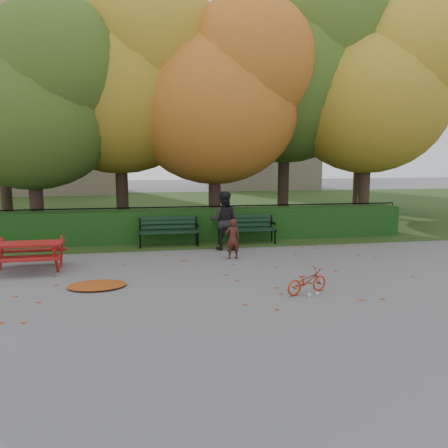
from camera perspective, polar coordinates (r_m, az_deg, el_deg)
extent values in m
plane|color=slate|center=(9.91, 1.54, -6.77)|extent=(90.00, 90.00, 0.00)
plane|color=#1F3B17|center=(23.58, -5.39, 2.16)|extent=(90.00, 90.00, 0.00)
cube|color=#C3B199|center=(36.38, -22.12, 15.67)|extent=(10.00, 7.00, 15.00)
cube|color=#C3B199|center=(38.81, 4.84, 13.54)|extent=(9.00, 6.00, 12.00)
cube|color=black|center=(14.15, -2.15, -0.06)|extent=(13.00, 0.90, 1.00)
cube|color=black|center=(15.00, -2.57, -1.19)|extent=(14.00, 0.04, 0.04)
cube|color=black|center=(14.88, -2.60, 2.30)|extent=(14.00, 0.04, 0.04)
cylinder|color=black|center=(15.49, -27.15, -0.25)|extent=(0.03, 0.03, 1.00)
cylinder|color=black|center=(14.85, -14.14, 0.09)|extent=(0.03, 0.03, 1.00)
cylinder|color=black|center=(14.94, -2.58, 0.40)|extent=(0.03, 0.03, 1.00)
cylinder|color=black|center=(15.62, 8.39, 0.67)|extent=(0.03, 0.03, 1.00)
cylinder|color=black|center=(17.05, 19.62, 0.92)|extent=(0.03, 0.03, 1.00)
cylinder|color=black|center=(15.62, -23.32, 3.06)|extent=(0.44, 0.44, 2.62)
ellipsoid|color=#2F4A18|center=(15.64, -23.94, 13.37)|extent=(5.60, 5.60, 5.04)
sphere|color=#2F4A18|center=(14.94, -21.06, 18.68)|extent=(4.20, 4.20, 4.20)
cylinder|color=black|center=(16.41, -13.18, 4.69)|extent=(0.44, 0.44, 3.15)
ellipsoid|color=olive|center=(16.54, -13.59, 16.43)|extent=(6.40, 6.40, 5.76)
sphere|color=olive|center=(16.01, -9.65, 22.07)|extent=(4.80, 4.80, 4.80)
cylinder|color=black|center=(15.80, -1.24, 4.13)|extent=(0.44, 0.44, 2.80)
ellipsoid|color=#9C401A|center=(15.85, -1.27, 15.01)|extent=(6.00, 6.00, 5.40)
sphere|color=#9C401A|center=(15.53, 3.25, 20.18)|extent=(4.50, 4.50, 4.50)
cylinder|color=black|center=(17.74, 7.76, 5.68)|extent=(0.44, 0.44, 3.50)
ellipsoid|color=#2F4A18|center=(17.95, 8.01, 17.72)|extent=(6.80, 6.80, 6.12)
sphere|color=#2F4A18|center=(17.88, 12.97, 22.64)|extent=(5.10, 5.10, 5.10)
cylinder|color=black|center=(17.42, 17.78, 4.43)|extent=(0.44, 0.44, 2.97)
ellipsoid|color=olive|center=(17.51, 18.27, 14.89)|extent=(5.80, 5.80, 5.22)
sphere|color=olive|center=(17.59, 22.74, 18.94)|extent=(4.35, 4.35, 4.35)
cylinder|color=black|center=(19.68, -26.66, 4.87)|extent=(0.44, 0.44, 3.32)
sphere|color=#9C401A|center=(19.01, -24.92, 20.23)|extent=(4.95, 4.95, 4.95)
cylinder|color=black|center=(21.79, 17.07, 5.44)|extent=(0.44, 0.44, 3.15)
ellipsoid|color=#2F4A18|center=(21.89, 17.47, 14.29)|extent=(6.00, 6.00, 5.40)
sphere|color=#2F4A18|center=(21.93, 21.14, 17.67)|extent=(4.50, 4.50, 4.50)
cube|color=black|center=(12.98, -7.17, -1.17)|extent=(1.80, 0.12, 0.04)
cube|color=black|center=(13.16, -7.22, -1.04)|extent=(1.80, 0.12, 0.04)
cube|color=black|center=(13.33, -7.26, -0.92)|extent=(1.80, 0.12, 0.04)
cube|color=black|center=(13.41, -7.29, -0.39)|extent=(1.80, 0.05, 0.10)
cube|color=black|center=(13.38, -7.30, 0.24)|extent=(1.80, 0.05, 0.10)
cube|color=black|center=(13.36, -7.31, 0.80)|extent=(1.80, 0.05, 0.10)
cube|color=black|center=(13.15, -10.92, -1.23)|extent=(0.05, 0.55, 0.06)
cube|color=black|center=(13.38, -10.93, -0.08)|extent=(0.05, 0.05, 0.41)
cylinder|color=black|center=(13.00, -10.90, -2.23)|extent=(0.05, 0.05, 0.44)
cylinder|color=black|center=(13.36, -10.88, -1.94)|extent=(0.05, 0.05, 0.44)
cube|color=black|center=(13.13, -10.94, -0.35)|extent=(0.05, 0.45, 0.04)
cube|color=black|center=(13.23, -3.54, -1.03)|extent=(0.05, 0.55, 0.06)
cube|color=black|center=(13.46, -3.68, 0.11)|extent=(0.05, 0.05, 0.41)
cylinder|color=black|center=(13.09, -3.44, -2.02)|extent=(0.05, 0.05, 0.44)
cylinder|color=black|center=(13.44, -3.62, -1.74)|extent=(0.05, 0.05, 0.44)
cube|color=black|center=(13.22, -3.55, -0.16)|extent=(0.05, 0.45, 0.04)
cube|color=black|center=(13.32, 3.19, -0.87)|extent=(1.80, 0.12, 0.04)
cube|color=black|center=(13.49, 3.02, -0.75)|extent=(1.80, 0.12, 0.04)
cube|color=black|center=(13.66, 2.84, -0.63)|extent=(1.80, 0.12, 0.04)
cube|color=black|center=(13.73, 2.76, -0.12)|extent=(1.80, 0.05, 0.10)
cube|color=black|center=(13.71, 2.77, 0.50)|extent=(1.80, 0.05, 0.10)
cube|color=black|center=(13.69, 2.77, 1.04)|extent=(1.80, 0.05, 0.10)
cube|color=black|center=(13.33, -0.54, -0.94)|extent=(0.05, 0.55, 0.06)
cube|color=black|center=(13.55, -0.74, 0.18)|extent=(0.05, 0.05, 0.41)
cylinder|color=black|center=(13.19, -0.41, -1.92)|extent=(0.05, 0.05, 0.44)
cylinder|color=black|center=(13.54, -0.67, -1.65)|extent=(0.05, 0.05, 0.44)
cube|color=black|center=(13.31, -0.56, -0.08)|extent=(0.05, 0.45, 0.04)
cube|color=black|center=(13.71, 6.48, -0.73)|extent=(0.05, 0.55, 0.06)
cube|color=black|center=(13.93, 6.18, 0.36)|extent=(0.05, 0.05, 0.41)
cylinder|color=black|center=(13.57, 6.68, -1.68)|extent=(0.05, 0.05, 0.44)
cylinder|color=black|center=(13.91, 6.25, -1.42)|extent=(0.05, 0.05, 0.44)
cube|color=black|center=(13.70, 6.47, 0.11)|extent=(0.05, 0.45, 0.04)
cube|color=maroon|center=(11.15, -24.35, -2.38)|extent=(1.60, 0.70, 0.05)
cube|color=maroon|center=(10.70, -24.88, -4.30)|extent=(1.59, 0.26, 0.04)
cube|color=maroon|center=(11.70, -23.71, -3.17)|extent=(1.59, 0.26, 0.04)
cube|color=maroon|center=(11.75, -27.11, -3.52)|extent=(0.06, 0.46, 0.77)
cube|color=maroon|center=(10.69, -21.12, -4.27)|extent=(0.06, 0.46, 0.77)
cube|color=maroon|center=(11.46, -20.48, -3.41)|extent=(0.06, 0.46, 0.77)
cube|color=maroon|center=(11.03, -20.85, -2.66)|extent=(0.08, 1.19, 0.05)
cube|color=maroon|center=(11.21, -24.26, -3.88)|extent=(1.41, 0.09, 0.05)
ellipsoid|color=maroon|center=(9.42, -16.27, -7.68)|extent=(1.38, 1.12, 0.08)
imported|color=#3E1D13|center=(11.46, 1.14, -1.95)|extent=(0.40, 0.27, 1.06)
imported|color=black|center=(12.58, -0.05, 0.46)|extent=(0.97, 0.85, 1.69)
imported|color=#A8260F|center=(8.75, 10.77, -7.32)|extent=(1.01, 0.64, 0.50)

